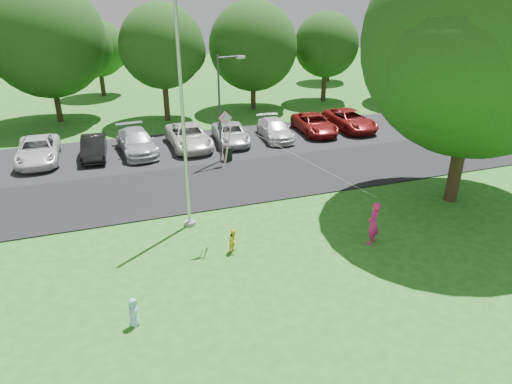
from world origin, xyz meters
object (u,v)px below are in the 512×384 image
object	(u,v)px
child_blue	(134,312)
kite	(231,132)
trash_can	(228,154)
child_yellow	(234,240)
street_lamp	(223,99)
big_tree	(479,48)
flagpole	(184,134)
woman	(373,223)

from	to	relation	value
child_blue	kite	world-z (taller)	kite
trash_can	kite	world-z (taller)	kite
child_yellow	kite	size ratio (longest dim) A/B	0.17
street_lamp	child_blue	bearing A→B (deg)	-128.15
street_lamp	child_yellow	distance (m)	10.94
big_tree	flagpole	bearing A→B (deg)	172.11
kite	child_yellow	bearing A→B (deg)	-106.13
flagpole	kite	world-z (taller)	flagpole
woman	kite	bearing A→B (deg)	-61.19
street_lamp	child_blue	world-z (taller)	street_lamp
big_tree	child_yellow	xyz separation A→B (m)	(-11.40, -1.04, -6.72)
trash_can	child_yellow	xyz separation A→B (m)	(-2.63, -10.00, 0.05)
big_tree	child_blue	world-z (taller)	big_tree
flagpole	big_tree	xyz separation A→B (m)	(12.61, -1.75, 3.04)
flagpole	woman	world-z (taller)	flagpole
child_yellow	child_blue	distance (m)	5.21
kite	trash_can	bearing A→B (deg)	73.50
street_lamp	kite	world-z (taller)	street_lamp
child_blue	child_yellow	bearing A→B (deg)	-9.00
woman	kite	world-z (taller)	kite
flagpole	street_lamp	world-z (taller)	flagpole
flagpole	woman	distance (m)	8.47
street_lamp	child_yellow	bearing A→B (deg)	-115.32
street_lamp	big_tree	world-z (taller)	big_tree
big_tree	street_lamp	bearing A→B (deg)	134.44
trash_can	woman	size ratio (longest dim) A/B	0.48
woman	child_yellow	xyz separation A→B (m)	(-5.51, 1.22, -0.42)
street_lamp	kite	xyz separation A→B (m)	(-2.17, -9.04, 0.84)
trash_can	kite	bearing A→B (deg)	-104.77
flagpole	woman	bearing A→B (deg)	-30.79
child_yellow	child_blue	bearing A→B (deg)	177.94
child_yellow	flagpole	bearing A→B (deg)	74.18
child_blue	kite	xyz separation A→B (m)	(4.44, 4.27, 4.08)
flagpole	trash_can	distance (m)	8.98
big_tree	child_yellow	world-z (taller)	big_tree
child_blue	kite	bearing A→B (deg)	-2.32
woman	child_yellow	bearing A→B (deg)	-49.57
child_blue	big_tree	bearing A→B (deg)	-31.11
street_lamp	child_blue	distance (m)	15.21
trash_can	big_tree	bearing A→B (deg)	-45.63
flagpole	woman	size ratio (longest dim) A/B	5.52
flagpole	trash_can	xyz separation A→B (m)	(3.83, 7.22, -3.73)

